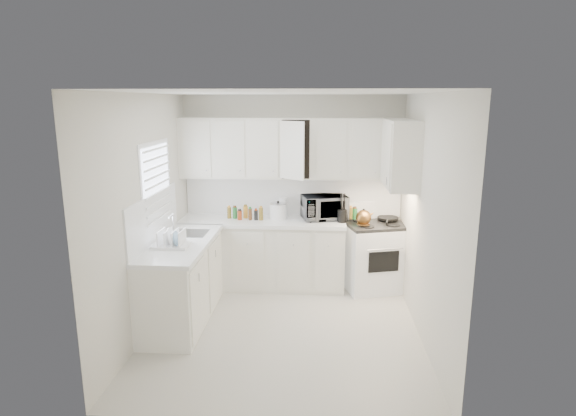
# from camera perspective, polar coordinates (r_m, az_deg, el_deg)

# --- Properties ---
(floor) EXTENTS (3.20, 3.20, 0.00)m
(floor) POSITION_cam_1_polar(r_m,az_deg,el_deg) (5.52, -0.52, -14.40)
(floor) COLOR beige
(floor) RESTS_ON ground
(ceiling) EXTENTS (3.20, 3.20, 0.00)m
(ceiling) POSITION_cam_1_polar(r_m,az_deg,el_deg) (4.91, -0.58, 13.68)
(ceiling) COLOR white
(ceiling) RESTS_ON ground
(wall_back) EXTENTS (3.00, 0.00, 3.00)m
(wall_back) POSITION_cam_1_polar(r_m,az_deg,el_deg) (6.62, 0.54, 2.14)
(wall_back) COLOR beige
(wall_back) RESTS_ON ground
(wall_front) EXTENTS (3.00, 0.00, 3.00)m
(wall_front) POSITION_cam_1_polar(r_m,az_deg,el_deg) (3.54, -2.61, -7.44)
(wall_front) COLOR beige
(wall_front) RESTS_ON ground
(wall_left) EXTENTS (0.00, 3.20, 3.20)m
(wall_left) POSITION_cam_1_polar(r_m,az_deg,el_deg) (5.39, -16.66, -0.88)
(wall_left) COLOR beige
(wall_left) RESTS_ON ground
(wall_right) EXTENTS (0.00, 3.20, 3.20)m
(wall_right) POSITION_cam_1_polar(r_m,az_deg,el_deg) (5.17, 16.27, -1.42)
(wall_right) COLOR beige
(wall_right) RESTS_ON ground
(window_blinds) EXTENTS (0.06, 0.96, 1.06)m
(window_blinds) POSITION_cam_1_polar(r_m,az_deg,el_deg) (5.66, -15.40, 2.41)
(window_blinds) COLOR white
(window_blinds) RESTS_ON wall_left
(lower_cabinets_back) EXTENTS (2.22, 0.60, 0.90)m
(lower_cabinets_back) POSITION_cam_1_polar(r_m,az_deg,el_deg) (6.58, -3.04, -5.60)
(lower_cabinets_back) COLOR beige
(lower_cabinets_back) RESTS_ON floor
(lower_cabinets_left) EXTENTS (0.60, 1.60, 0.90)m
(lower_cabinets_left) POSITION_cam_1_polar(r_m,az_deg,el_deg) (5.73, -12.57, -8.76)
(lower_cabinets_left) COLOR beige
(lower_cabinets_left) RESTS_ON floor
(countertop_back) EXTENTS (2.24, 0.64, 0.05)m
(countertop_back) POSITION_cam_1_polar(r_m,az_deg,el_deg) (6.44, -3.10, -1.61)
(countertop_back) COLOR silver
(countertop_back) RESTS_ON lower_cabinets_back
(countertop_left) EXTENTS (0.64, 1.62, 0.05)m
(countertop_left) POSITION_cam_1_polar(r_m,az_deg,el_deg) (5.57, -12.70, -4.21)
(countertop_left) COLOR silver
(countertop_left) RESTS_ON lower_cabinets_left
(backsplash_back) EXTENTS (2.98, 0.02, 0.55)m
(backsplash_back) POSITION_cam_1_polar(r_m,az_deg,el_deg) (6.63, 0.54, 1.48)
(backsplash_back) COLOR silver
(backsplash_back) RESTS_ON wall_back
(backsplash_left) EXTENTS (0.02, 1.60, 0.55)m
(backsplash_left) POSITION_cam_1_polar(r_m,az_deg,el_deg) (5.59, -15.80, -1.15)
(backsplash_left) COLOR silver
(backsplash_left) RESTS_ON wall_left
(upper_cabinets_back) EXTENTS (3.00, 0.33, 0.80)m
(upper_cabinets_back) POSITION_cam_1_polar(r_m,az_deg,el_deg) (6.43, 0.46, 3.62)
(upper_cabinets_back) COLOR beige
(upper_cabinets_back) RESTS_ON wall_back
(upper_cabinets_right) EXTENTS (0.33, 0.90, 0.80)m
(upper_cabinets_right) POSITION_cam_1_polar(r_m,az_deg,el_deg) (5.88, 13.18, 2.43)
(upper_cabinets_right) COLOR beige
(upper_cabinets_right) RESTS_ON wall_right
(sink) EXTENTS (0.42, 0.38, 0.30)m
(sink) POSITION_cam_1_polar(r_m,az_deg,el_deg) (5.86, -11.81, -1.86)
(sink) COLOR gray
(sink) RESTS_ON countertop_left
(stove) EXTENTS (0.91, 0.81, 1.18)m
(stove) POSITION_cam_1_polar(r_m,az_deg,el_deg) (6.54, 10.37, -4.64)
(stove) COLOR white
(stove) RESTS_ON floor
(tea_kettle) EXTENTS (0.28, 0.24, 0.23)m
(tea_kettle) POSITION_cam_1_polar(r_m,az_deg,el_deg) (6.24, 9.06, -0.99)
(tea_kettle) COLOR olive
(tea_kettle) RESTS_ON stove
(frying_pan) EXTENTS (0.37, 0.53, 0.04)m
(frying_pan) POSITION_cam_1_polar(r_m,az_deg,el_deg) (6.61, 11.90, -1.11)
(frying_pan) COLOR black
(frying_pan) RESTS_ON stove
(microwave) EXTENTS (0.65, 0.47, 0.39)m
(microwave) POSITION_cam_1_polar(r_m,az_deg,el_deg) (6.44, 4.38, 0.40)
(microwave) COLOR gray
(microwave) RESTS_ON countertop_back
(rice_cooker) EXTENTS (0.30, 0.30, 0.24)m
(rice_cooker) POSITION_cam_1_polar(r_m,az_deg,el_deg) (6.46, -1.19, -0.20)
(rice_cooker) COLOR white
(rice_cooker) RESTS_ON countertop_back
(paper_towel) EXTENTS (0.12, 0.12, 0.27)m
(paper_towel) POSITION_cam_1_polar(r_m,az_deg,el_deg) (6.55, -0.56, 0.10)
(paper_towel) COLOR white
(paper_towel) RESTS_ON countertop_back
(utensil_crock) EXTENTS (0.14, 0.14, 0.40)m
(utensil_crock) POSITION_cam_1_polar(r_m,az_deg,el_deg) (6.28, 6.54, 0.07)
(utensil_crock) COLOR black
(utensil_crock) RESTS_ON countertop_back
(dish_rack) EXTENTS (0.40, 0.30, 0.22)m
(dish_rack) POSITION_cam_1_polar(r_m,az_deg,el_deg) (5.38, -13.88, -3.41)
(dish_rack) COLOR white
(dish_rack) RESTS_ON countertop_left
(spice_left_0) EXTENTS (0.06, 0.06, 0.13)m
(spice_left_0) POSITION_cam_1_polar(r_m,az_deg,el_deg) (6.61, -6.93, -0.50)
(spice_left_0) COLOR olive
(spice_left_0) RESTS_ON countertop_back
(spice_left_1) EXTENTS (0.06, 0.06, 0.13)m
(spice_left_1) POSITION_cam_1_polar(r_m,az_deg,el_deg) (6.51, -6.43, -0.69)
(spice_left_1) COLOR #267332
(spice_left_1) RESTS_ON countertop_back
(spice_left_2) EXTENTS (0.06, 0.06, 0.13)m
(spice_left_2) POSITION_cam_1_polar(r_m,az_deg,el_deg) (6.59, -5.65, -0.52)
(spice_left_2) COLOR #A33915
(spice_left_2) RESTS_ON countertop_back
(spice_left_3) EXTENTS (0.06, 0.06, 0.13)m
(spice_left_3) POSITION_cam_1_polar(r_m,az_deg,el_deg) (6.49, -5.13, -0.71)
(spice_left_3) COLOR gold
(spice_left_3) RESTS_ON countertop_back
(spice_left_4) EXTENTS (0.06, 0.06, 0.13)m
(spice_left_4) POSITION_cam_1_polar(r_m,az_deg,el_deg) (6.56, -4.36, -0.54)
(spice_left_4) COLOR #593519
(spice_left_4) RESTS_ON countertop_back
(spice_left_5) EXTENTS (0.06, 0.06, 0.13)m
(spice_left_5) POSITION_cam_1_polar(r_m,az_deg,el_deg) (6.47, -3.81, -0.74)
(spice_left_5) COLOR black
(spice_left_5) RESTS_ON countertop_back
(spice_left_6) EXTENTS (0.06, 0.06, 0.13)m
(spice_left_6) POSITION_cam_1_polar(r_m,az_deg,el_deg) (6.54, -3.06, -0.56)
(spice_left_6) COLOR olive
(spice_left_6) RESTS_ON countertop_back
(sauce_right_0) EXTENTS (0.06, 0.06, 0.19)m
(sauce_right_0) POSITION_cam_1_polar(r_m,az_deg,el_deg) (6.53, 5.55, -0.36)
(sauce_right_0) COLOR #A33915
(sauce_right_0) RESTS_ON countertop_back
(sauce_right_1) EXTENTS (0.06, 0.06, 0.19)m
(sauce_right_1) POSITION_cam_1_polar(r_m,az_deg,el_deg) (6.47, 6.05, -0.49)
(sauce_right_1) COLOR gold
(sauce_right_1) RESTS_ON countertop_back
(sauce_right_2) EXTENTS (0.06, 0.06, 0.19)m
(sauce_right_2) POSITION_cam_1_polar(r_m,az_deg,el_deg) (6.53, 6.51, -0.38)
(sauce_right_2) COLOR #593519
(sauce_right_2) RESTS_ON countertop_back
(sauce_right_3) EXTENTS (0.06, 0.06, 0.19)m
(sauce_right_3) POSITION_cam_1_polar(r_m,az_deg,el_deg) (6.48, 7.02, -0.51)
(sauce_right_3) COLOR black
(sauce_right_3) RESTS_ON countertop_back
(sauce_right_4) EXTENTS (0.06, 0.06, 0.19)m
(sauce_right_4) POSITION_cam_1_polar(r_m,az_deg,el_deg) (6.54, 7.48, -0.39)
(sauce_right_4) COLOR olive
(sauce_right_4) RESTS_ON countertop_back
(sauce_right_5) EXTENTS (0.06, 0.06, 0.19)m
(sauce_right_5) POSITION_cam_1_polar(r_m,az_deg,el_deg) (6.49, 7.99, -0.52)
(sauce_right_5) COLOR #267332
(sauce_right_5) RESTS_ON countertop_back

